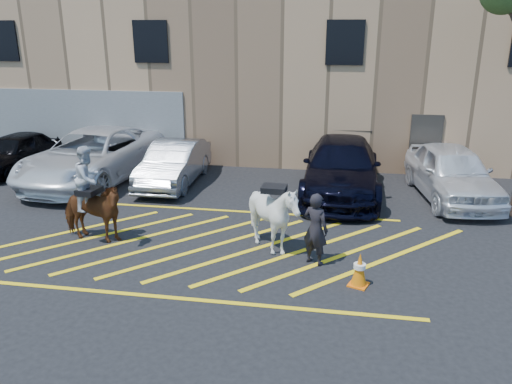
% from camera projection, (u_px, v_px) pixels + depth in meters
% --- Properties ---
extents(ground, '(90.00, 90.00, 0.00)m').
position_uv_depth(ground, '(215.00, 242.00, 12.49)').
color(ground, black).
rests_on(ground, ground).
extents(car_black_suv, '(1.95, 4.24, 1.41)m').
position_uv_depth(car_black_suv, '(15.00, 152.00, 18.49)').
color(car_black_suv, black).
rests_on(car_black_suv, ground).
extents(car_white_pickup, '(3.57, 6.63, 1.77)m').
position_uv_depth(car_white_pickup, '(93.00, 156.00, 17.21)').
color(car_white_pickup, white).
rests_on(car_white_pickup, ground).
extents(car_silver_sedan, '(1.54, 4.35, 1.43)m').
position_uv_depth(car_silver_sedan, '(174.00, 163.00, 16.91)').
color(car_silver_sedan, gray).
rests_on(car_silver_sedan, ground).
extents(car_blue_suv, '(2.46, 5.86, 1.69)m').
position_uv_depth(car_blue_suv, '(341.00, 167.00, 15.94)').
color(car_blue_suv, black).
rests_on(car_blue_suv, ground).
extents(car_white_suv, '(2.60, 5.11, 1.67)m').
position_uv_depth(car_white_suv, '(452.00, 172.00, 15.42)').
color(car_white_suv, white).
rests_on(car_white_suv, ground).
extents(handler, '(0.73, 0.64, 1.67)m').
position_uv_depth(handler, '(315.00, 229.00, 11.10)').
color(handler, black).
rests_on(handler, ground).
extents(warehouse, '(32.42, 10.20, 7.30)m').
position_uv_depth(warehouse, '(276.00, 61.00, 22.57)').
color(warehouse, tan).
rests_on(warehouse, ground).
extents(hatching_zone, '(12.60, 5.12, 0.01)m').
position_uv_depth(hatching_zone, '(212.00, 246.00, 12.21)').
color(hatching_zone, yellow).
rests_on(hatching_zone, ground).
extents(mounted_bay, '(1.94, 1.07, 2.44)m').
position_uv_depth(mounted_bay, '(91.00, 204.00, 12.22)').
color(mounted_bay, '#593315').
rests_on(mounted_bay, ground).
extents(saddled_white, '(1.49, 1.66, 1.76)m').
position_uv_depth(saddled_white, '(274.00, 216.00, 11.69)').
color(saddled_white, silver).
rests_on(saddled_white, ground).
extents(traffic_cone, '(0.49, 0.49, 0.73)m').
position_uv_depth(traffic_cone, '(359.00, 269.00, 10.27)').
color(traffic_cone, '#FC660A').
rests_on(traffic_cone, ground).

